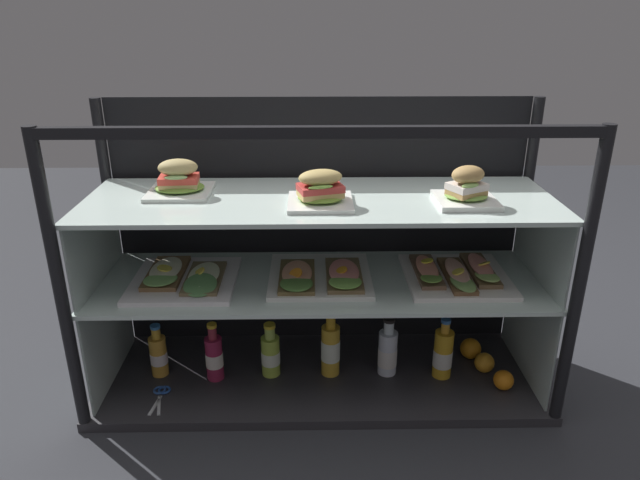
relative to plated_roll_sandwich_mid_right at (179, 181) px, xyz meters
The scene contains 23 objects.
ground_plane 0.87m from the plated_roll_sandwich_mid_right, ahead, with size 6.00×6.00×0.02m, color #2F3035.
case_base_deck 0.85m from the plated_roll_sandwich_mid_right, ahead, with size 1.55×0.53×0.03m, color #2D2C2F.
case_frame 0.50m from the plated_roll_sandwich_mid_right, 10.97° to the left, with size 1.55×0.53×0.97m.
riser_lower_tier 0.69m from the plated_roll_sandwich_mid_right, ahead, with size 1.47×0.45×0.36m.
shelf_lower_glass 0.57m from the plated_roll_sandwich_mid_right, ahead, with size 1.49×0.47×0.01m, color silver.
riser_upper_tier 0.50m from the plated_roll_sandwich_mid_right, ahead, with size 1.47×0.45×0.27m.
shelf_upper_glass 0.46m from the plated_roll_sandwich_mid_right, ahead, with size 1.49×0.47×0.01m, color silver.
plated_roll_sandwich_mid_right is the anchor object (origin of this frame).
plated_roll_sandwich_near_left_corner 0.47m from the plated_roll_sandwich_mid_right, 14.43° to the right, with size 0.20×0.20×0.11m.
plated_roll_sandwich_right_of_center 0.91m from the plated_roll_sandwich_mid_right, ahead, with size 0.18×0.18×0.12m.
open_sandwich_tray_far_right 0.32m from the plated_roll_sandwich_mid_right, 89.38° to the right, with size 0.34×0.34×0.06m.
open_sandwich_tray_mid_right 0.56m from the plated_roll_sandwich_mid_right, ahead, with size 0.34×0.35×0.06m.
open_sandwich_tray_near_left_corner 0.96m from the plated_roll_sandwich_mid_right, ahead, with size 0.34×0.34×0.06m.
juice_bottle_back_center 0.64m from the plated_roll_sandwich_mid_right, 158.25° to the right, with size 0.06×0.06×0.20m.
juice_bottle_front_right_end 0.63m from the plated_roll_sandwich_mid_right, 42.67° to the right, with size 0.06×0.06×0.22m.
juice_bottle_back_left 0.68m from the plated_roll_sandwich_mid_right, 10.71° to the right, with size 0.07×0.07×0.20m.
juice_bottle_front_middle 0.78m from the plated_roll_sandwich_mid_right, ahead, with size 0.07×0.07×0.25m.
juice_bottle_front_second 0.93m from the plated_roll_sandwich_mid_right, ahead, with size 0.07×0.07×0.22m.
juice_bottle_tucked_behind 1.08m from the plated_roll_sandwich_mid_right, ahead, with size 0.07×0.07×0.23m.
orange_fruit_beside_bottles 1.24m from the plated_roll_sandwich_mid_right, ahead, with size 0.07×0.07×0.07m, color orange.
orange_fruit_near_left_post 1.28m from the plated_roll_sandwich_mid_right, ahead, with size 0.07×0.07×0.07m, color orange.
orange_fruit_rolled_forward 1.22m from the plated_roll_sandwich_mid_right, ahead, with size 0.08×0.08×0.08m, color orange.
kitchen_scissors 0.72m from the plated_roll_sandwich_mid_right, 118.53° to the right, with size 0.07×0.16×0.01m.
Camera 1 is at (-0.03, -1.74, 1.26)m, focal length 32.28 mm.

